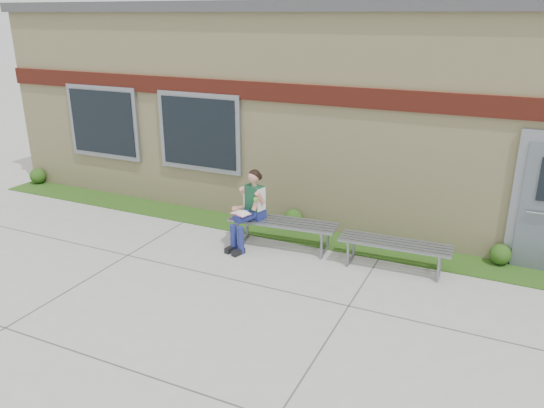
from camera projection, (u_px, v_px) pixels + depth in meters
The scene contains 9 objects.
ground at pixel (271, 307), 7.60m from camera, with size 80.00×80.00×0.00m, color #9E9E99.
grass_strip at pixel (331, 240), 9.81m from camera, with size 16.00×0.80×0.02m, color #1A4311.
school_building at pixel (383, 101), 11.99m from camera, with size 16.20×6.22×4.20m.
bench_left at pixel (283, 227), 9.43m from camera, with size 1.98×0.71×0.50m.
bench_right at pixel (395, 248), 8.64m from camera, with size 1.83×0.58×0.47m.
girl at pixel (249, 207), 9.35m from camera, with size 0.54×0.86×1.41m.
shrub_west at pixel (38, 176), 13.03m from camera, with size 0.38×0.38×0.38m, color #1A4311.
shrub_mid at pixel (293, 219), 10.30m from camera, with size 0.38×0.38×0.38m, color #1A4311.
shrub_east at pixel (500, 254), 8.81m from camera, with size 0.35×0.35×0.35m, color #1A4311.
Camera 1 is at (2.83, -6.01, 3.97)m, focal length 35.00 mm.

